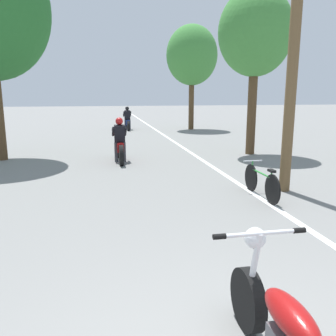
{
  "coord_description": "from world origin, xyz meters",
  "views": [
    {
      "loc": [
        -1.1,
        -1.81,
        2.22
      ],
      "look_at": [
        0.06,
        4.28,
        0.9
      ],
      "focal_mm": 38.0,
      "sensor_mm": 36.0,
      "label": 1
    }
  ],
  "objects_px": {
    "motorcycle_rider_far": "(127,121)",
    "motorcycle_foreground": "(286,336)",
    "bicycle_parked": "(261,182)",
    "roadside_tree_right_near": "(255,34)",
    "roadside_tree_right_far": "(192,56)",
    "motorcycle_rider_lead": "(120,145)",
    "utility_pole": "(296,15)"
  },
  "relations": [
    {
      "from": "roadside_tree_right_near",
      "to": "motorcycle_rider_lead",
      "type": "height_order",
      "value": "roadside_tree_right_near"
    },
    {
      "from": "roadside_tree_right_near",
      "to": "motorcycle_rider_far",
      "type": "bearing_deg",
      "value": 111.29
    },
    {
      "from": "roadside_tree_right_near",
      "to": "motorcycle_rider_lead",
      "type": "xyz_separation_m",
      "value": [
        -4.8,
        -0.6,
        -3.67
      ]
    },
    {
      "from": "motorcycle_foreground",
      "to": "bicycle_parked",
      "type": "height_order",
      "value": "motorcycle_foreground"
    },
    {
      "from": "utility_pole",
      "to": "motorcycle_rider_lead",
      "type": "relative_size",
      "value": 3.65
    },
    {
      "from": "roadside_tree_right_near",
      "to": "roadside_tree_right_far",
      "type": "relative_size",
      "value": 0.94
    },
    {
      "from": "motorcycle_rider_far",
      "to": "motorcycle_foreground",
      "type": "bearing_deg",
      "value": -90.98
    },
    {
      "from": "roadside_tree_right_near",
      "to": "motorcycle_rider_far",
      "type": "xyz_separation_m",
      "value": [
        -3.76,
        9.65,
        -3.68
      ]
    },
    {
      "from": "motorcycle_foreground",
      "to": "motorcycle_rider_far",
      "type": "height_order",
      "value": "motorcycle_rider_far"
    },
    {
      "from": "roadside_tree_right_far",
      "to": "bicycle_parked",
      "type": "bearing_deg",
      "value": -98.52
    },
    {
      "from": "utility_pole",
      "to": "motorcycle_rider_lead",
      "type": "distance_m",
      "value": 6.43
    },
    {
      "from": "roadside_tree_right_far",
      "to": "motorcycle_foreground",
      "type": "xyz_separation_m",
      "value": [
        -4.22,
        -19.25,
        -3.94
      ]
    },
    {
      "from": "utility_pole",
      "to": "motorcycle_rider_lead",
      "type": "bearing_deg",
      "value": 129.32
    },
    {
      "from": "motorcycle_rider_lead",
      "to": "motorcycle_rider_far",
      "type": "bearing_deg",
      "value": 84.22
    },
    {
      "from": "roadside_tree_right_near",
      "to": "bicycle_parked",
      "type": "relative_size",
      "value": 3.45
    },
    {
      "from": "roadside_tree_right_near",
      "to": "motorcycle_rider_far",
      "type": "relative_size",
      "value": 2.92
    },
    {
      "from": "motorcycle_rider_lead",
      "to": "motorcycle_rider_far",
      "type": "height_order",
      "value": "motorcycle_rider_lead"
    },
    {
      "from": "roadside_tree_right_far",
      "to": "motorcycle_foreground",
      "type": "height_order",
      "value": "roadside_tree_right_far"
    },
    {
      "from": "motorcycle_foreground",
      "to": "bicycle_parked",
      "type": "xyz_separation_m",
      "value": [
        2.05,
        4.75,
        -0.09
      ]
    },
    {
      "from": "motorcycle_foreground",
      "to": "motorcycle_rider_far",
      "type": "xyz_separation_m",
      "value": [
        0.34,
        19.69,
        0.1
      ]
    },
    {
      "from": "utility_pole",
      "to": "bicycle_parked",
      "type": "relative_size",
      "value": 4.44
    },
    {
      "from": "utility_pole",
      "to": "roadside_tree_right_far",
      "type": "distance_m",
      "value": 14.17
    },
    {
      "from": "motorcycle_rider_lead",
      "to": "utility_pole",
      "type": "bearing_deg",
      "value": -50.68
    },
    {
      "from": "utility_pole",
      "to": "roadside_tree_right_far",
      "type": "xyz_separation_m",
      "value": [
        1.4,
        14.09,
        0.57
      ]
    },
    {
      "from": "utility_pole",
      "to": "roadside_tree_right_far",
      "type": "relative_size",
      "value": 1.2
    },
    {
      "from": "roadside_tree_right_near",
      "to": "motorcycle_rider_far",
      "type": "distance_m",
      "value": 10.99
    },
    {
      "from": "utility_pole",
      "to": "bicycle_parked",
      "type": "xyz_separation_m",
      "value": [
        -0.77,
        -0.4,
        -3.46
      ]
    },
    {
      "from": "roadside_tree_right_far",
      "to": "motorcycle_rider_lead",
      "type": "bearing_deg",
      "value": -116.64
    },
    {
      "from": "bicycle_parked",
      "to": "motorcycle_rider_far",
      "type": "bearing_deg",
      "value": 96.53
    },
    {
      "from": "roadside_tree_right_near",
      "to": "roadside_tree_right_far",
      "type": "bearing_deg",
      "value": 89.26
    },
    {
      "from": "motorcycle_rider_far",
      "to": "bicycle_parked",
      "type": "relative_size",
      "value": 1.18
    },
    {
      "from": "motorcycle_foreground",
      "to": "roadside_tree_right_near",
      "type": "bearing_deg",
      "value": 67.81
    }
  ]
}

